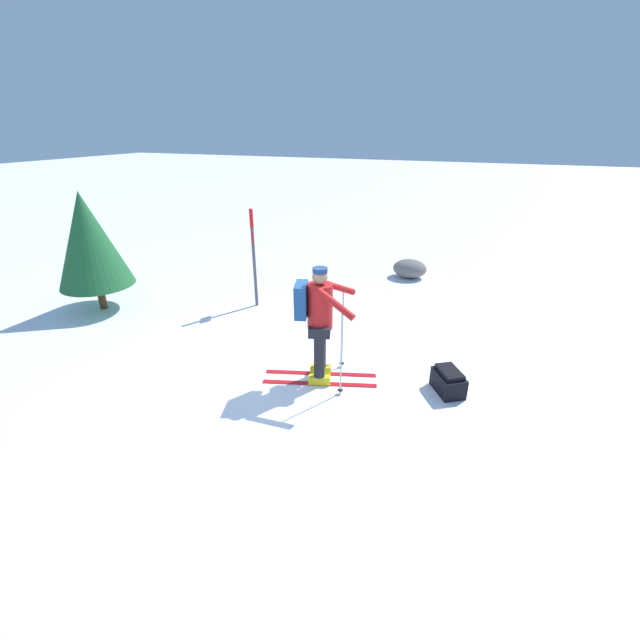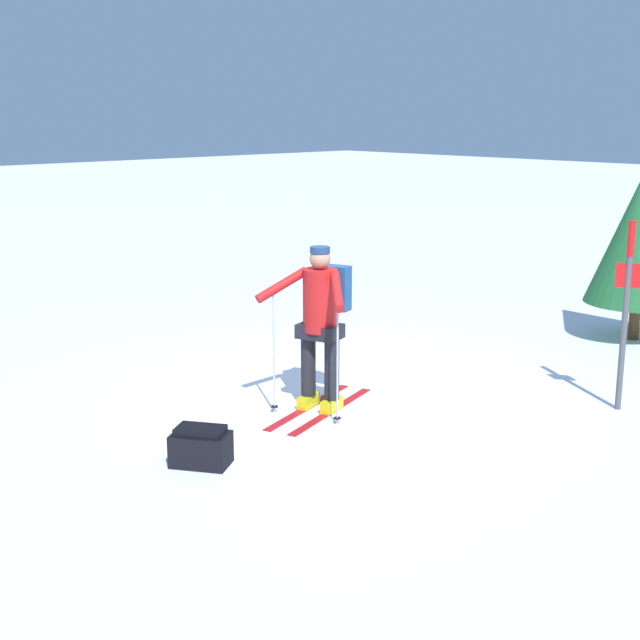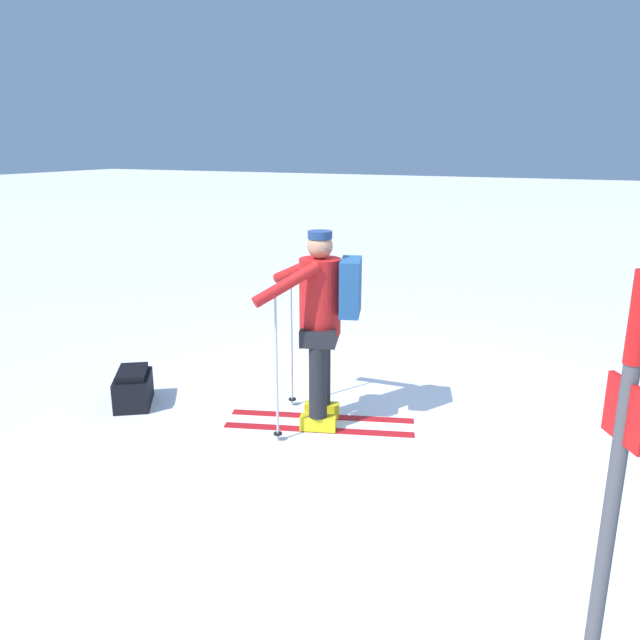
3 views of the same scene
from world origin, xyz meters
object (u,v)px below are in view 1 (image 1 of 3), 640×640
Objects in this scene: trail_marker at (253,250)px; pine_tree at (89,240)px; dropped_backpack at (448,381)px; rock_boulder at (410,269)px; skier at (318,318)px.

trail_marker is 3.02m from pine_tree.
dropped_backpack is 0.73× the size of rock_boulder.
trail_marker is at bearing 136.57° from skier.
rock_boulder is (0.31, 4.93, -0.75)m from skier.
rock_boulder is at bearing 48.94° from trail_marker.
pine_tree is at bearing 170.86° from skier.
skier reaches higher than dropped_backpack.
pine_tree reaches higher than trail_marker.
dropped_backpack is at bearing 11.72° from skier.
dropped_backpack is at bearing -72.55° from rock_boulder.
pine_tree is (-4.91, 0.79, 0.41)m from skier.
rock_boulder is 6.76m from pine_tree.
trail_marker is at bearing 25.03° from pine_tree.
rock_boulder is (-1.43, 4.57, 0.05)m from dropped_backpack.
dropped_backpack is at bearing -3.67° from pine_tree.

